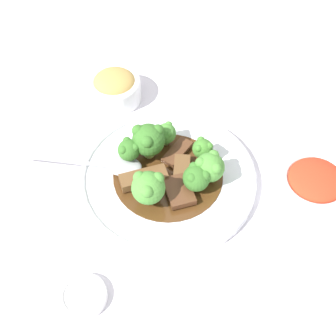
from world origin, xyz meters
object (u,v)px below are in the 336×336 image
Objects in this scene: beef_strip_1 at (181,173)px; broccoli_floret_2 at (210,167)px; broccoli_floret_0 at (129,150)px; sauce_dish at (84,296)px; side_bowl_kimchi at (314,185)px; broccoli_floret_1 at (149,140)px; beef_strip_3 at (144,178)px; broccoli_floret_5 at (166,133)px; broccoli_floret_3 at (203,148)px; main_plate at (168,177)px; beef_strip_2 at (177,152)px; broccoli_floret_6 at (196,178)px; serving_spoon at (113,165)px; side_bowl_appetizer at (115,87)px; beef_strip_0 at (179,191)px; broccoli_floret_4 at (148,187)px.

broccoli_floret_2 is at bearing 122.77° from beef_strip_1.
broccoli_floret_0 is 0.13m from broccoli_floret_2.
side_bowl_kimchi is at bearing 161.22° from sauce_dish.
broccoli_floret_1 reaches higher than broccoli_floret_2.
broccoli_floret_2 reaches higher than beef_strip_3.
side_bowl_kimchi is (-0.10, 0.23, -0.02)m from broccoli_floret_5.
broccoli_floret_3 is at bearing 129.71° from broccoli_floret_1.
main_plate is 0.05m from beef_strip_2.
broccoli_floret_6 is 0.14m from serving_spoon.
beef_strip_2 is at bearing 81.30° from side_bowl_appetizer.
beef_strip_0 is at bearing 55.61° from broccoli_floret_5.
broccoli_floret_0 is at bearing 56.36° from side_bowl_appetizer.
sauce_dish is at bearing 21.54° from broccoli_floret_5.
beef_strip_0 is 1.01× the size of beef_strip_1.
broccoli_floret_1 reaches higher than beef_strip_1.
beef_strip_2 is 1.56× the size of broccoli_floret_3.
broccoli_floret_3 is 0.89× the size of broccoli_floret_6.
side_bowl_kimchi reaches higher than sauce_dish.
broccoli_floret_4 is at bearing -165.71° from sauce_dish.
broccoli_floret_6 is at bearing 156.15° from beef_strip_0.
beef_strip_3 is 1.65× the size of broccoli_floret_0.
beef_strip_1 is 0.38× the size of serving_spoon.
broccoli_floret_1 is 0.66× the size of side_bowl_appetizer.
beef_strip_1 is 0.04m from broccoli_floret_6.
side_bowl_appetizer reaches higher than beef_strip_3.
main_plate is at bearing -15.26° from broccoli_floret_3.
main_plate is at bearing -49.35° from beef_strip_1.
beef_strip_0 is at bearing 76.36° from broccoli_floret_1.
beef_strip_3 is (0.04, -0.02, 0.02)m from main_plate.
broccoli_floret_0 reaches higher than broccoli_floret_5.
serving_spoon is 2.74× the size of sauce_dish.
broccoli_floret_4 reaches higher than beef_strip_1.
broccoli_floret_1 is at bearing -2.80° from broccoli_floret_5.
side_bowl_kimchi reaches higher than beef_strip_3.
sauce_dish is (0.29, 0.26, -0.02)m from side_bowl_appetizer.
broccoli_floret_6 is at bearing 108.46° from broccoli_floret_0.
serving_spoon is (0.03, -0.01, -0.02)m from broccoli_floret_0.
side_bowl_kimchi is (-0.19, 0.25, 0.00)m from serving_spoon.
broccoli_floret_3 is 0.98× the size of broccoli_floret_5.
broccoli_floret_6 is (0.05, 0.03, 0.00)m from broccoli_floret_3.
main_plate is at bearing -111.19° from beef_strip_0.
sauce_dish is (0.19, 0.07, -0.02)m from beef_strip_3.
sauce_dish is (0.27, 0.11, -0.04)m from broccoli_floret_5.
broccoli_floret_4 reaches higher than broccoli_floret_2.
broccoli_floret_6 is at bearing 32.69° from broccoli_floret_3.
main_plate is 4.51× the size of broccoli_floret_1.
broccoli_floret_5 is 0.43× the size of side_bowl_appetizer.
beef_strip_0 is 0.10m from broccoli_floret_0.
broccoli_floret_6 is at bearing -178.10° from sauce_dish.
beef_strip_3 is at bearing 60.40° from side_bowl_appetizer.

